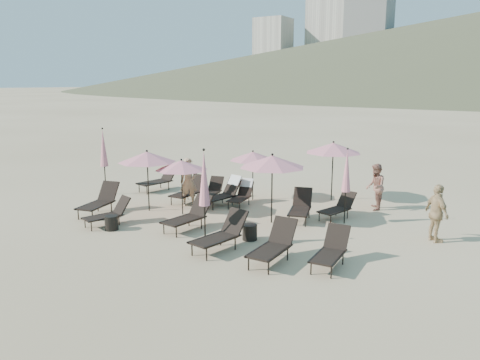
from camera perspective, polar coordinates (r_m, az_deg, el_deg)
The scene contains 28 objects.
ground at distance 14.08m, azimuth -4.22°, elevation -7.30°, with size 800.00×800.00×0.00m, color #D6BA8C.
hotel_skyline at distance 300.30m, azimuth 12.33°, elevation 15.27°, with size 109.00×82.00×55.00m.
lounger_0 at distance 17.34m, azimuth -16.74°, elevation -2.42°, with size 1.09×1.92×1.04m.
lounger_1 at distance 15.93m, azimuth -15.72°, elevation -3.89°, with size 1.00×1.63×0.88m.
lounger_2 at distance 14.96m, azimuth -6.24°, elevation -4.27°, with size 0.88×1.84×1.02m.
lounger_3 at distance 13.09m, azimuth -2.33°, elevation -6.52°, with size 0.98×1.89×1.03m.
lounger_4 at distance 12.29m, azimuth 4.12°, elevation -7.82°, with size 0.72×1.79×1.02m.
lounger_5 at distance 12.21m, azimuth 11.02°, elevation -8.35°, with size 0.72×1.65×0.93m.
lounger_6 at distance 20.58m, azimuth -9.82°, elevation 0.11°, with size 1.06×1.92×1.05m.
lounger_7 at distance 18.43m, azimuth -6.21°, elevation -1.25°, with size 0.68×1.71×0.98m.
lounger_8 at distance 18.59m, azimuth -3.47°, elevation -1.26°, with size 0.89×1.59×0.86m.
lounger_9 at distance 17.81m, azimuth 0.25°, elevation -1.67°, with size 0.78×1.58×0.94m.
lounger_10 at distance 16.07m, azimuth 7.39°, elevation -3.23°, with size 1.12×1.82×0.98m.
lounger_11 at distance 16.43m, azimuth 11.86°, elevation -3.23°, with size 0.97×1.62×0.87m.
lounger_12 at distance 17.85m, azimuth -1.90°, elevation -1.45°, with size 0.93×1.79×1.06m.
umbrella_open_0 at distance 17.07m, azimuth -11.26°, elevation 2.76°, with size 2.09×2.09×2.24m.
umbrella_open_1 at distance 16.45m, azimuth -7.16°, elevation 1.80°, with size 1.86×1.86×2.00m.
umbrella_open_2 at distance 15.30m, azimuth 3.95°, elevation 2.26°, with size 2.18×2.18×2.34m.
umbrella_open_3 at distance 18.40m, azimuth 1.58°, elevation 2.94°, with size 1.86×1.86×2.00m.
umbrella_open_4 at distance 18.68m, azimuth 11.30°, elevation 3.86°, with size 2.20×2.20×2.37m.
umbrella_closed_0 at distance 13.04m, azimuth -4.39°, elevation 0.13°, with size 0.33×0.33×2.83m.
umbrella_closed_1 at distance 15.60m, azimuth 12.87°, elevation 1.05°, with size 0.30×0.30×2.54m.
umbrella_closed_2 at distance 20.04m, azimuth -16.31°, elevation 3.73°, with size 0.33×0.33×2.80m.
side_table_0 at distance 15.45m, azimuth -15.39°, elevation -5.05°, with size 0.42×0.42×0.46m, color black.
side_table_1 at distance 13.99m, azimuth 1.20°, elevation -6.38°, with size 0.44×0.44×0.47m, color black.
beachgoer_a at distance 17.79m, azimuth -6.26°, elevation -0.23°, with size 0.67×0.44×1.82m, color tan.
beachgoer_b at distance 17.82m, azimuth 16.17°, elevation -0.81°, with size 0.83×0.65×1.70m, color #9D6351.
beachgoer_c at distance 14.81m, azimuth 22.86°, elevation -3.76°, with size 1.01×0.42×1.73m, color tan.
Camera 1 is at (7.85, -10.75, 4.59)m, focal length 35.00 mm.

